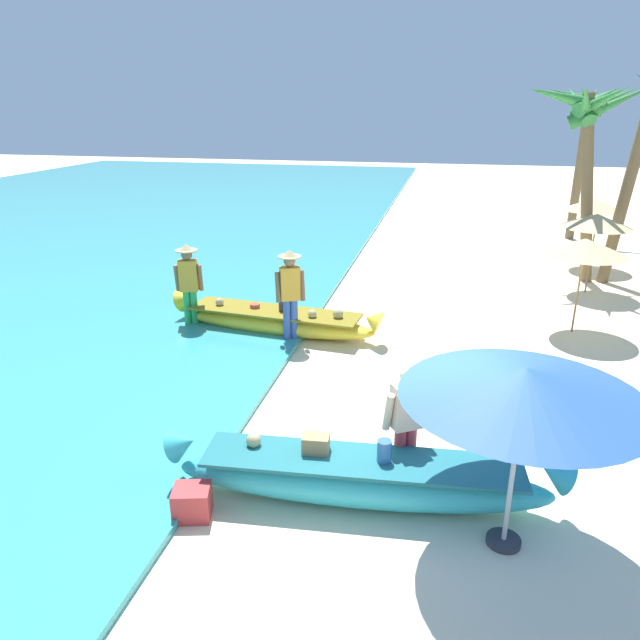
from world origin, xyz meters
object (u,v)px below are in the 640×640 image
(palm_tree_leaning_seaward, at_px, (587,115))
(palm_tree_far_behind, at_px, (587,119))
(person_tourist_customer, at_px, (406,420))
(person_vendor_assistant, at_px, (189,280))
(cooler_box, at_px, (192,502))
(person_vendor_hatted, at_px, (290,290))
(boat_yellow_midground, at_px, (275,320))
(boat_cyan_foreground, at_px, (360,478))
(patio_umbrella_large, at_px, (524,384))

(palm_tree_leaning_seaward, xyz_separation_m, palm_tree_far_behind, (-1.00, -5.32, 0.02))
(person_tourist_customer, relative_size, palm_tree_leaning_seaward, 0.31)
(palm_tree_far_behind, bearing_deg, person_vendor_assistant, -146.27)
(cooler_box, bearing_deg, person_vendor_hatted, 78.48)
(boat_yellow_midground, relative_size, person_vendor_hatted, 2.43)
(boat_cyan_foreground, relative_size, person_vendor_assistant, 2.64)
(boat_yellow_midground, height_order, patio_umbrella_large, patio_umbrella_large)
(person_vendor_hatted, xyz_separation_m, person_vendor_assistant, (-2.20, 0.36, -0.05))
(person_vendor_hatted, xyz_separation_m, palm_tree_far_behind, (5.81, 5.70, 2.92))
(boat_cyan_foreground, bearing_deg, person_vendor_assistant, 131.26)
(boat_cyan_foreground, relative_size, palm_tree_far_behind, 0.94)
(boat_yellow_midground, xyz_separation_m, palm_tree_far_behind, (6.25, 5.28, 3.71))
(palm_tree_far_behind, relative_size, cooler_box, 12.08)
(boat_cyan_foreground, height_order, person_vendor_assistant, person_vendor_assistant)
(boat_cyan_foreground, relative_size, cooler_box, 11.38)
(person_tourist_customer, bearing_deg, boat_yellow_midground, 123.47)
(person_tourist_customer, bearing_deg, patio_umbrella_large, -35.78)
(person_vendor_hatted, xyz_separation_m, cooler_box, (0.27, -5.16, -0.88))
(palm_tree_far_behind, bearing_deg, boat_cyan_foreground, -110.20)
(boat_yellow_midground, xyz_separation_m, palm_tree_leaning_seaward, (7.25, 10.60, 3.69))
(patio_umbrella_large, height_order, palm_tree_far_behind, palm_tree_far_behind)
(boat_yellow_midground, distance_m, patio_umbrella_large, 6.86)
(person_vendor_hatted, bearing_deg, person_vendor_assistant, 170.82)
(boat_yellow_midground, bearing_deg, patio_umbrella_large, -52.31)
(person_tourist_customer, xyz_separation_m, person_vendor_assistant, (-4.72, 4.40, 0.12))
(boat_yellow_midground, bearing_deg, boat_cyan_foreground, -63.10)
(patio_umbrella_large, height_order, palm_tree_leaning_seaward, palm_tree_leaning_seaward)
(person_vendor_assistant, bearing_deg, palm_tree_far_behind, 33.73)
(person_tourist_customer, distance_m, cooler_box, 2.60)
(boat_yellow_midground, distance_m, palm_tree_leaning_seaward, 13.37)
(boat_cyan_foreground, distance_m, person_vendor_assistant, 6.49)
(patio_umbrella_large, distance_m, cooler_box, 3.77)
(person_vendor_hatted, xyz_separation_m, patio_umbrella_large, (3.64, -4.86, 0.80))
(person_vendor_hatted, bearing_deg, cooler_box, -87.00)
(patio_umbrella_large, bearing_deg, boat_cyan_foreground, 167.10)
(person_vendor_assistant, relative_size, palm_tree_leaning_seaward, 0.35)
(person_vendor_assistant, distance_m, patio_umbrella_large, 7.88)
(person_vendor_assistant, xyz_separation_m, palm_tree_leaning_seaward, (9.01, 10.67, 2.95))
(person_vendor_assistant, distance_m, cooler_box, 6.10)
(person_vendor_assistant, relative_size, cooler_box, 4.30)
(boat_cyan_foreground, bearing_deg, person_tourist_customer, 44.24)
(boat_yellow_midground, height_order, person_tourist_customer, person_tourist_customer)
(person_vendor_hatted, distance_m, palm_tree_leaning_seaward, 13.28)
(patio_umbrella_large, relative_size, palm_tree_far_behind, 0.48)
(person_vendor_hatted, height_order, patio_umbrella_large, patio_umbrella_large)
(boat_cyan_foreground, xyz_separation_m, palm_tree_far_behind, (3.75, 10.20, 3.66))
(boat_yellow_midground, relative_size, cooler_box, 10.95)
(person_vendor_assistant, bearing_deg, patio_umbrella_large, -41.76)
(palm_tree_leaning_seaward, height_order, cooler_box, palm_tree_leaning_seaward)
(person_vendor_hatted, bearing_deg, person_tourist_customer, -58.18)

